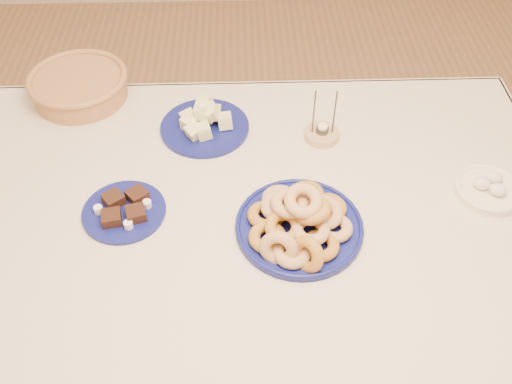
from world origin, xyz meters
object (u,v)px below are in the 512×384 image
dining_table (255,229)px  candle_holder (322,134)px  donut_platter (299,223)px  wicker_basket (79,85)px  egg_bowl (489,189)px  melon_plate (204,122)px  brownie_plate (124,210)px

dining_table → candle_holder: (0.21, 0.26, 0.12)m
candle_holder → donut_platter: bearing=-105.4°
wicker_basket → egg_bowl: bearing=-21.7°
candle_holder → melon_plate: bearing=171.8°
donut_platter → candle_holder: (0.10, 0.36, -0.02)m
egg_bowl → candle_holder: bearing=150.2°
wicker_basket → donut_platter: bearing=-41.8°
brownie_plate → egg_bowl: 0.99m
melon_plate → wicker_basket: (-0.41, 0.18, 0.02)m
dining_table → candle_holder: bearing=51.5°
donut_platter → wicker_basket: 0.89m
donut_platter → melon_plate: (-0.26, 0.41, -0.01)m
brownie_plate → wicker_basket: wicker_basket is taller
donut_platter → egg_bowl: 0.54m
dining_table → candle_holder: 0.36m
donut_platter → wicker_basket: (-0.66, 0.59, 0.01)m
donut_platter → candle_holder: 0.38m
brownie_plate → egg_bowl: bearing=2.2°
brownie_plate → egg_bowl: egg_bowl is taller
brownie_plate → candle_holder: candle_holder is taller
wicker_basket → melon_plate: bearing=-23.5°
melon_plate → wicker_basket: bearing=156.5°
wicker_basket → egg_bowl: wicker_basket is taller
melon_plate → wicker_basket: melon_plate is taller
donut_platter → candle_holder: candle_holder is taller
brownie_plate → candle_holder: bearing=27.0°
donut_platter → egg_bowl: bearing=12.5°
melon_plate → wicker_basket: size_ratio=0.71×
donut_platter → egg_bowl: size_ratio=1.85×
melon_plate → brownie_plate: melon_plate is taller
wicker_basket → brownie_plate: bearing=-68.3°
melon_plate → candle_holder: 0.36m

